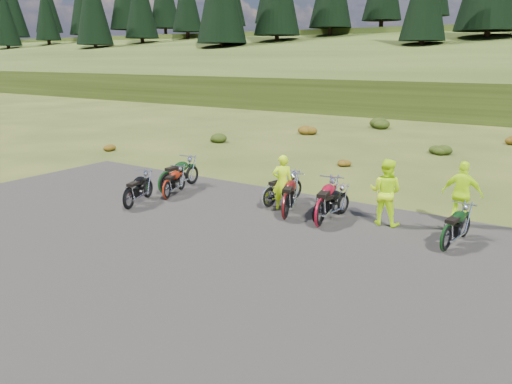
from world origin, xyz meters
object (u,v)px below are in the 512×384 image
Objects in this scene: motorcycle_0 at (129,210)px; motorcycle_7 at (444,252)px; person_middle at (282,183)px; motorcycle_3 at (269,208)px.

motorcycle_0 reaches higher than motorcycle_7.
motorcycle_0 is 9.47m from motorcycle_7.
motorcycle_7 is 1.13× the size of person_middle.
person_middle is (0.41, 0.14, 0.87)m from motorcycle_3.
motorcycle_0 is at bearing 108.82° from motorcycle_7.
person_middle reaches higher than motorcycle_7.
motorcycle_3 is 1.18× the size of person_middle.
person_middle is (-5.25, 0.88, 0.87)m from motorcycle_7.
motorcycle_0 is 0.98× the size of motorcycle_3.
motorcycle_7 is at bearing 137.02° from person_middle.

